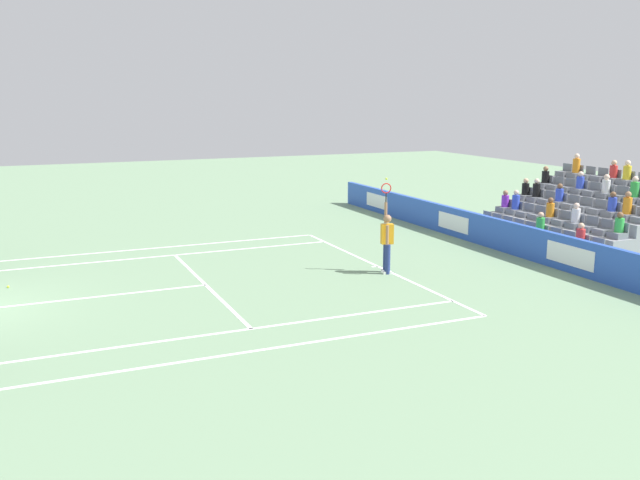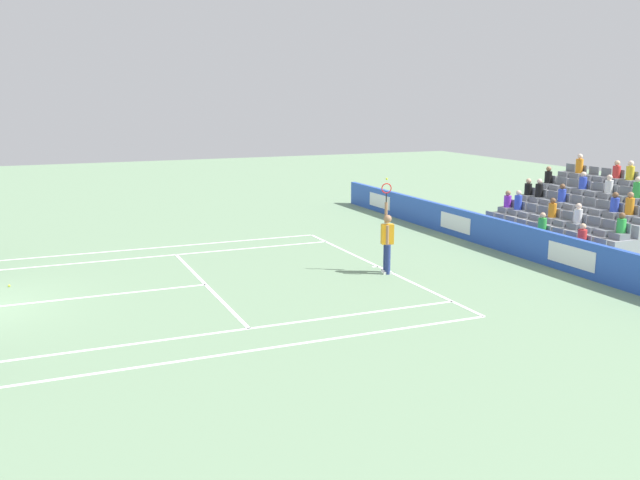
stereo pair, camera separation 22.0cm
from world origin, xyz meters
TOP-DOWN VIEW (x-y plane):
  - line_baseline at (0.00, -11.89)m, footprint 10.97×0.10m
  - line_service at (0.00, -6.40)m, footprint 8.23×0.10m
  - line_centre_service at (0.00, -3.20)m, footprint 0.10×6.40m
  - line_singles_sideline_left at (4.12, -5.95)m, footprint 0.10×11.89m
  - line_singles_sideline_right at (-4.12, -5.95)m, footprint 0.10×11.89m
  - line_doubles_sideline_left at (5.49, -5.95)m, footprint 0.10×11.89m
  - line_doubles_sideline_right at (-5.49, -5.95)m, footprint 0.10×11.89m
  - line_centre_mark at (0.00, -11.79)m, footprint 0.10×0.20m
  - sponsor_barrier at (-0.00, -16.87)m, footprint 24.39×0.22m
  - tennis_player at (-0.84, -11.74)m, footprint 0.51×0.41m
  - stadium_stand at (0.00, -20.44)m, footprint 6.20×4.75m
  - loose_tennis_ball at (1.91, -1.29)m, footprint 0.07×0.07m

SIDE VIEW (x-z plane):
  - line_baseline at x=0.00m, z-range 0.00..0.01m
  - line_service at x=0.00m, z-range 0.00..0.01m
  - line_centre_service at x=0.00m, z-range 0.00..0.01m
  - line_singles_sideline_left at x=4.12m, z-range 0.00..0.01m
  - line_singles_sideline_right at x=-4.12m, z-range 0.00..0.01m
  - line_doubles_sideline_left at x=5.49m, z-range 0.00..0.01m
  - line_doubles_sideline_right at x=-5.49m, z-range 0.00..0.01m
  - line_centre_mark at x=0.00m, z-range 0.00..0.01m
  - loose_tennis_ball at x=1.91m, z-range 0.00..0.07m
  - sponsor_barrier at x=0.00m, z-range 0.00..1.08m
  - stadium_stand at x=0.00m, z-range -0.69..2.35m
  - tennis_player at x=-0.84m, z-range -0.43..2.42m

